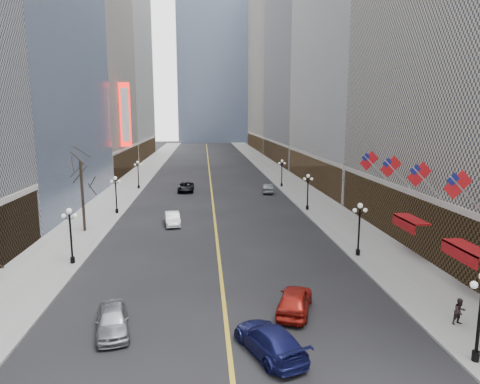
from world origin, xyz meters
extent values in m
cube|color=gray|center=(14.00, 70.00, 0.07)|extent=(6.00, 230.00, 0.15)
cube|color=gray|center=(-14.00, 70.00, 0.07)|extent=(6.00, 230.00, 0.15)
cube|color=gold|center=(0.00, 80.00, 0.01)|extent=(0.25, 200.00, 0.02)
cube|color=#4E3C34|center=(18.40, 29.00, 2.60)|extent=(2.80, 41.00, 5.00)
cube|color=#4E3C34|center=(18.40, 68.00, 2.60)|extent=(2.80, 35.00, 5.00)
cube|color=gray|center=(30.00, 106.00, 24.00)|extent=(26.00, 40.00, 48.00)
cube|color=#4E3C34|center=(18.40, 106.00, 2.60)|extent=(2.80, 39.00, 5.00)
cube|color=#AFA691|center=(30.00, 149.00, 31.00)|extent=(26.00, 46.00, 62.00)
cube|color=#4E3C34|center=(18.40, 149.00, 2.60)|extent=(2.80, 45.00, 5.00)
cube|color=#AFA691|center=(-30.00, 87.00, 25.00)|extent=(26.00, 30.00, 50.00)
cube|color=#4E3C34|center=(-18.40, 87.00, 2.60)|extent=(2.80, 29.00, 5.00)
cube|color=silver|center=(-30.00, 121.00, 36.00)|extent=(26.00, 38.00, 72.00)
cube|color=#4E3C34|center=(-18.40, 121.00, 2.60)|extent=(2.80, 37.00, 5.00)
cylinder|color=black|center=(11.80, 14.00, 0.40)|extent=(0.36, 0.36, 0.50)
cylinder|color=black|center=(11.80, 14.00, 2.15)|extent=(0.16, 0.16, 4.00)
sphere|color=white|center=(11.35, 14.00, 4.05)|extent=(0.36, 0.36, 0.36)
cylinder|color=black|center=(11.80, 30.00, 0.40)|extent=(0.36, 0.36, 0.50)
cylinder|color=black|center=(11.80, 30.00, 2.15)|extent=(0.16, 0.16, 4.00)
sphere|color=white|center=(11.80, 30.00, 4.45)|extent=(0.44, 0.44, 0.44)
sphere|color=white|center=(11.35, 30.00, 4.05)|extent=(0.36, 0.36, 0.36)
sphere|color=white|center=(12.25, 30.00, 4.05)|extent=(0.36, 0.36, 0.36)
cylinder|color=black|center=(11.80, 48.00, 0.40)|extent=(0.36, 0.36, 0.50)
cylinder|color=black|center=(11.80, 48.00, 2.15)|extent=(0.16, 0.16, 4.00)
sphere|color=white|center=(11.80, 48.00, 4.45)|extent=(0.44, 0.44, 0.44)
sphere|color=white|center=(11.35, 48.00, 4.05)|extent=(0.36, 0.36, 0.36)
sphere|color=white|center=(12.25, 48.00, 4.05)|extent=(0.36, 0.36, 0.36)
cylinder|color=black|center=(11.80, 66.00, 0.40)|extent=(0.36, 0.36, 0.50)
cylinder|color=black|center=(11.80, 66.00, 2.15)|extent=(0.16, 0.16, 4.00)
sphere|color=white|center=(11.80, 66.00, 4.45)|extent=(0.44, 0.44, 0.44)
sphere|color=white|center=(11.35, 66.00, 4.05)|extent=(0.36, 0.36, 0.36)
sphere|color=white|center=(12.25, 66.00, 4.05)|extent=(0.36, 0.36, 0.36)
cylinder|color=black|center=(-11.80, 30.00, 0.40)|extent=(0.36, 0.36, 0.50)
cylinder|color=black|center=(-11.80, 30.00, 2.15)|extent=(0.16, 0.16, 4.00)
sphere|color=white|center=(-11.80, 30.00, 4.45)|extent=(0.44, 0.44, 0.44)
sphere|color=white|center=(-12.25, 30.00, 4.05)|extent=(0.36, 0.36, 0.36)
sphere|color=white|center=(-11.35, 30.00, 4.05)|extent=(0.36, 0.36, 0.36)
cylinder|color=black|center=(-11.80, 48.00, 0.40)|extent=(0.36, 0.36, 0.50)
cylinder|color=black|center=(-11.80, 48.00, 2.15)|extent=(0.16, 0.16, 4.00)
sphere|color=white|center=(-11.80, 48.00, 4.45)|extent=(0.44, 0.44, 0.44)
sphere|color=white|center=(-12.25, 48.00, 4.05)|extent=(0.36, 0.36, 0.36)
sphere|color=white|center=(-11.35, 48.00, 4.05)|extent=(0.36, 0.36, 0.36)
cylinder|color=black|center=(-11.80, 66.00, 0.40)|extent=(0.36, 0.36, 0.50)
cylinder|color=black|center=(-11.80, 66.00, 2.15)|extent=(0.16, 0.16, 4.00)
sphere|color=white|center=(-11.80, 66.00, 4.45)|extent=(0.44, 0.44, 0.44)
sphere|color=white|center=(-12.25, 66.00, 4.05)|extent=(0.36, 0.36, 0.36)
sphere|color=white|center=(-11.35, 66.00, 4.05)|extent=(0.36, 0.36, 0.36)
cylinder|color=#B2B2B7|center=(15.80, 22.00, 6.80)|extent=(2.49, 0.12, 2.49)
cube|color=red|center=(15.15, 22.00, 7.45)|extent=(1.94, 0.04, 1.94)
cube|color=navy|center=(14.80, 22.00, 7.80)|extent=(0.88, 0.06, 0.88)
cylinder|color=#B2B2B7|center=(15.80, 27.00, 6.80)|extent=(2.49, 0.12, 2.49)
cube|color=red|center=(15.15, 27.00, 7.45)|extent=(1.94, 0.04, 1.94)
cube|color=navy|center=(14.80, 27.00, 7.80)|extent=(0.88, 0.06, 0.88)
cylinder|color=#B2B2B7|center=(15.80, 32.00, 6.80)|extent=(2.49, 0.12, 2.49)
cube|color=red|center=(15.15, 32.00, 7.45)|extent=(1.94, 0.04, 1.94)
cube|color=navy|center=(14.80, 32.00, 7.80)|extent=(0.88, 0.06, 0.88)
cylinder|color=#B2B2B7|center=(15.80, 37.00, 6.80)|extent=(2.49, 0.12, 2.49)
cube|color=red|center=(15.15, 37.00, 7.45)|extent=(1.94, 0.04, 1.94)
cube|color=navy|center=(14.80, 37.00, 7.80)|extent=(0.88, 0.06, 0.88)
cube|color=maroon|center=(16.30, 22.00, 3.20)|extent=(1.40, 4.00, 0.15)
cube|color=maroon|center=(15.65, 22.00, 2.80)|extent=(0.10, 4.00, 0.90)
cube|color=maroon|center=(16.30, 30.00, 3.20)|extent=(1.40, 4.00, 0.15)
cube|color=maroon|center=(15.65, 30.00, 2.80)|extent=(0.10, 4.00, 0.90)
cube|color=red|center=(-15.90, 80.00, 12.00)|extent=(2.00, 0.50, 12.00)
cube|color=white|center=(-15.85, 80.00, 12.00)|extent=(1.40, 0.55, 10.00)
cylinder|color=#2D231C|center=(-13.50, 40.00, 3.75)|extent=(0.28, 0.28, 7.20)
imported|color=#95989C|center=(-6.32, 18.60, 0.74)|extent=(2.62, 4.61, 1.48)
imported|color=silver|center=(-4.68, 42.18, 0.72)|extent=(2.09, 4.52, 1.44)
imported|color=black|center=(-4.03, 63.20, 0.73)|extent=(2.50, 5.29, 1.46)
imported|color=#15184F|center=(2.00, 15.73, 0.73)|extent=(3.78, 5.47, 1.47)
imported|color=maroon|center=(4.23, 20.16, 0.79)|extent=(3.28, 5.00, 1.58)
imported|color=#4A4E51|center=(8.66, 60.85, 0.71)|extent=(1.90, 4.44, 1.42)
imported|color=black|center=(13.16, 17.57, 0.92)|extent=(0.82, 0.56, 1.55)
camera|label=1|loc=(-1.15, -3.88, 11.84)|focal=32.00mm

